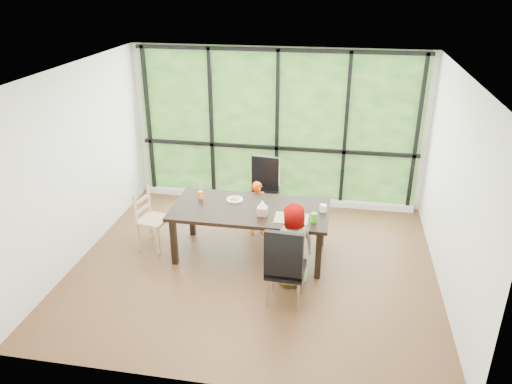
% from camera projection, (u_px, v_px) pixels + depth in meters
% --- Properties ---
extents(ground, '(5.00, 5.00, 0.00)m').
position_uv_depth(ground, '(254.00, 265.00, 7.01)').
color(ground, black).
rests_on(ground, ground).
extents(back_wall, '(5.00, 0.00, 5.00)m').
position_uv_depth(back_wall, '(277.00, 127.00, 8.48)').
color(back_wall, silver).
rests_on(back_wall, ground).
extents(foliage_backdrop, '(4.80, 0.02, 2.65)m').
position_uv_depth(foliage_backdrop, '(277.00, 128.00, 8.46)').
color(foliage_backdrop, '#1C4B18').
rests_on(foliage_backdrop, back_wall).
extents(window_mullions, '(4.80, 0.06, 2.65)m').
position_uv_depth(window_mullions, '(277.00, 129.00, 8.42)').
color(window_mullions, black).
rests_on(window_mullions, back_wall).
extents(window_sill, '(4.80, 0.12, 0.10)m').
position_uv_depth(window_sill, '(275.00, 199.00, 8.92)').
color(window_sill, silver).
rests_on(window_sill, ground).
extents(dining_table, '(2.29, 1.26, 0.75)m').
position_uv_depth(dining_table, '(250.00, 231.00, 7.13)').
color(dining_table, black).
rests_on(dining_table, ground).
extents(chair_window_leather, '(0.51, 0.51, 1.08)m').
position_uv_depth(chair_window_leather, '(262.00, 192.00, 7.99)').
color(chair_window_leather, black).
rests_on(chair_window_leather, ground).
extents(chair_interior_leather, '(0.48, 0.48, 1.08)m').
position_uv_depth(chair_interior_leather, '(286.00, 264.00, 6.04)').
color(chair_interior_leather, black).
rests_on(chair_interior_leather, ground).
extents(chair_end_beech, '(0.47, 0.49, 0.90)m').
position_uv_depth(chair_end_beech, '(153.00, 220.00, 7.30)').
color(chair_end_beech, tan).
rests_on(chair_end_beech, ground).
extents(child_toddler, '(0.37, 0.32, 0.87)m').
position_uv_depth(child_toddler, '(258.00, 208.00, 7.68)').
color(child_toddler, '#F85208').
rests_on(child_toddler, ground).
extents(child_older, '(0.65, 0.55, 1.14)m').
position_uv_depth(child_older, '(291.00, 245.00, 6.41)').
color(child_older, slate).
rests_on(child_older, ground).
extents(placemat, '(0.45, 0.33, 0.01)m').
position_uv_depth(placemat, '(291.00, 218.00, 6.68)').
color(placemat, tan).
rests_on(placemat, dining_table).
extents(plate_far, '(0.24, 0.24, 0.01)m').
position_uv_depth(plate_far, '(235.00, 200.00, 7.22)').
color(plate_far, white).
rests_on(plate_far, dining_table).
extents(plate_near, '(0.25, 0.25, 0.02)m').
position_uv_depth(plate_near, '(293.00, 218.00, 6.67)').
color(plate_near, white).
rests_on(plate_near, dining_table).
extents(orange_cup, '(0.07, 0.07, 0.11)m').
position_uv_depth(orange_cup, '(201.00, 195.00, 7.24)').
color(orange_cup, orange).
rests_on(orange_cup, dining_table).
extents(green_cup, '(0.08, 0.08, 0.13)m').
position_uv_depth(green_cup, '(314.00, 218.00, 6.56)').
color(green_cup, green).
rests_on(green_cup, dining_table).
extents(white_mug, '(0.10, 0.10, 0.10)m').
position_uv_depth(white_mug, '(323.00, 208.00, 6.86)').
color(white_mug, white).
rests_on(white_mug, dining_table).
extents(tissue_box, '(0.13, 0.13, 0.12)m').
position_uv_depth(tissue_box, '(262.00, 211.00, 6.76)').
color(tissue_box, tan).
rests_on(tissue_box, dining_table).
extents(crepe_rolls_far, '(0.15, 0.12, 0.04)m').
position_uv_depth(crepe_rolls_far, '(235.00, 198.00, 7.21)').
color(crepe_rolls_far, tan).
rests_on(crepe_rolls_far, plate_far).
extents(crepe_rolls_near, '(0.10, 0.12, 0.04)m').
position_uv_depth(crepe_rolls_near, '(293.00, 217.00, 6.66)').
color(crepe_rolls_near, tan).
rests_on(crepe_rolls_near, plate_near).
extents(straw_white, '(0.01, 0.04, 0.20)m').
position_uv_depth(straw_white, '(200.00, 189.00, 7.20)').
color(straw_white, white).
rests_on(straw_white, orange_cup).
extents(straw_pink, '(0.01, 0.04, 0.20)m').
position_uv_depth(straw_pink, '(314.00, 210.00, 6.52)').
color(straw_pink, pink).
rests_on(straw_pink, green_cup).
extents(tissue, '(0.12, 0.12, 0.11)m').
position_uv_depth(tissue, '(262.00, 204.00, 6.71)').
color(tissue, white).
rests_on(tissue, tissue_box).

